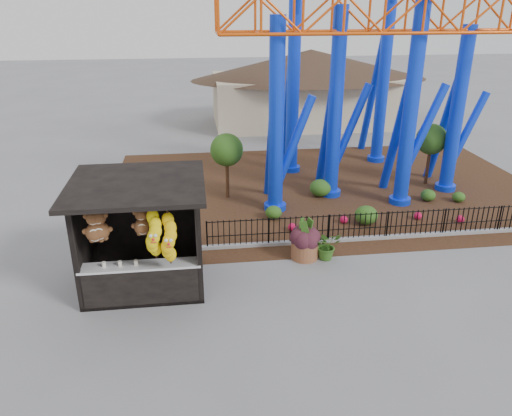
{
  "coord_description": "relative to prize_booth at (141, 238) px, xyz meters",
  "views": [
    {
      "loc": [
        -1.48,
        -11.41,
        7.47
      ],
      "look_at": [
        0.19,
        1.5,
        2.0
      ],
      "focal_mm": 35.0,
      "sensor_mm": 36.0,
      "label": 1
    }
  ],
  "objects": [
    {
      "name": "landscaping",
      "position": [
        7.44,
        4.76,
        -1.23
      ],
      "size": [
        8.11,
        3.81,
        0.7
      ],
      "color": "#284E17",
      "rests_on": "mulch_bed"
    },
    {
      "name": "planter_foliage",
      "position": [
        4.79,
        1.15,
        -0.63
      ],
      "size": [
        0.7,
        0.7,
        0.64
      ],
      "primitive_type": "ellipsoid",
      "color": "#37161F",
      "rests_on": "terracotta_planter"
    },
    {
      "name": "curb",
      "position": [
        7.01,
        2.1,
        -1.48
      ],
      "size": [
        18.0,
        0.18,
        0.12
      ],
      "primitive_type": "cube",
      "color": "gray",
      "rests_on": "ground"
    },
    {
      "name": "picket_fence",
      "position": [
        7.91,
        2.1,
        -1.04
      ],
      "size": [
        12.2,
        0.06,
        1.0
      ],
      "primitive_type": null,
      "color": "black",
      "rests_on": "ground"
    },
    {
      "name": "roller_coaster",
      "position": [
        8.13,
        7.33,
        4.9
      ],
      "size": [
        11.0,
        6.37,
        10.82
      ],
      "color": "#0E36F1",
      "rests_on": "ground"
    },
    {
      "name": "terracotta_planter",
      "position": [
        4.79,
        1.15,
        -1.25
      ],
      "size": [
        0.85,
        0.85,
        0.59
      ],
      "primitive_type": "cylinder",
      "rotation": [
        0.0,
        0.0,
        0.01
      ],
      "color": "brown",
      "rests_on": "ground"
    },
    {
      "name": "prize_booth",
      "position": [
        0.0,
        0.0,
        0.0
      ],
      "size": [
        3.5,
        3.4,
        3.12
      ],
      "color": "black",
      "rests_on": "ground"
    },
    {
      "name": "pavilion",
      "position": [
        9.01,
        19.1,
        1.52
      ],
      "size": [
        15.0,
        15.0,
        4.8
      ],
      "color": "#BFAD8C",
      "rests_on": "ground"
    },
    {
      "name": "mulch_bed",
      "position": [
        7.01,
        7.1,
        -1.53
      ],
      "size": [
        18.0,
        12.0,
        0.02
      ],
      "primitive_type": "cube",
      "color": "#331E11",
      "rests_on": "ground"
    },
    {
      "name": "ground",
      "position": [
        3.01,
        -0.9,
        -1.54
      ],
      "size": [
        120.0,
        120.0,
        0.0
      ],
      "primitive_type": "plane",
      "color": "slate",
      "rests_on": "ground"
    },
    {
      "name": "potted_plant",
      "position": [
        5.46,
        1.03,
        -1.08
      ],
      "size": [
        0.95,
        0.87,
        0.91
      ],
      "primitive_type": "imported",
      "rotation": [
        0.0,
        0.0,
        0.21
      ],
      "color": "#275719",
      "rests_on": "ground"
    }
  ]
}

